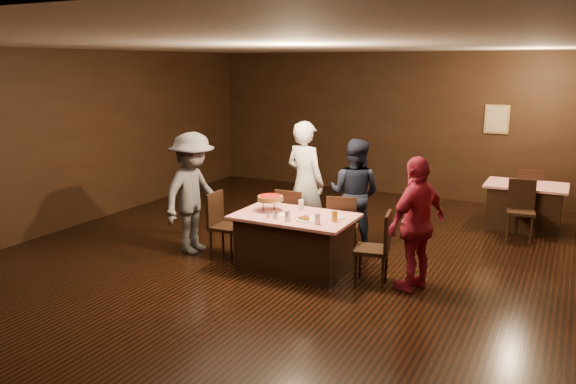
% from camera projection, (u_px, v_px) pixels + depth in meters
% --- Properties ---
extents(room, '(10.00, 10.04, 3.02)m').
position_uv_depth(room, '(276.00, 111.00, 7.50)').
color(room, black).
rests_on(room, ground).
extents(main_table, '(1.60, 1.00, 0.77)m').
position_uv_depth(main_table, '(295.00, 242.00, 7.64)').
color(main_table, '#B90C11').
rests_on(main_table, ground).
extents(back_table, '(1.30, 0.90, 0.77)m').
position_uv_depth(back_table, '(524.00, 206.00, 9.56)').
color(back_table, '#A40A13').
rests_on(back_table, ground).
extents(chair_far_left, '(0.44, 0.44, 0.95)m').
position_uv_depth(chair_far_left, '(293.00, 219.00, 8.44)').
color(chair_far_left, black).
rests_on(chair_far_left, ground).
extents(chair_far_right, '(0.51, 0.51, 0.95)m').
position_uv_depth(chair_far_right, '(343.00, 226.00, 8.09)').
color(chair_far_right, black).
rests_on(chair_far_right, ground).
extents(chair_end_left, '(0.44, 0.44, 0.95)m').
position_uv_depth(chair_end_left, '(227.00, 225.00, 8.11)').
color(chair_end_left, black).
rests_on(chair_end_left, ground).
extents(chair_end_right, '(0.49, 0.49, 0.95)m').
position_uv_depth(chair_end_right, '(372.00, 248.00, 7.12)').
color(chair_end_right, black).
rests_on(chair_end_right, ground).
extents(chair_back_near, '(0.47, 0.47, 0.95)m').
position_uv_depth(chair_back_near, '(521.00, 211.00, 8.93)').
color(chair_back_near, black).
rests_on(chair_back_near, ground).
extents(chair_back_far, '(0.47, 0.47, 0.95)m').
position_uv_depth(chair_back_far, '(528.00, 194.00, 10.05)').
color(chair_back_far, black).
rests_on(chair_back_far, ground).
extents(diner_white_jacket, '(0.80, 0.63, 1.91)m').
position_uv_depth(diner_white_jacket, '(305.00, 182.00, 8.71)').
color(diner_white_jacket, silver).
rests_on(diner_white_jacket, ground).
extents(diner_navy_hoodie, '(0.82, 0.65, 1.67)m').
position_uv_depth(diner_navy_hoodie, '(354.00, 194.00, 8.48)').
color(diner_navy_hoodie, black).
rests_on(diner_navy_hoodie, ground).
extents(diner_grey_knit, '(0.72, 1.19, 1.79)m').
position_uv_depth(diner_grey_knit, '(193.00, 193.00, 8.25)').
color(diner_grey_knit, '#545559').
rests_on(diner_grey_knit, ground).
extents(diner_red_shirt, '(0.77, 1.07, 1.68)m').
position_uv_depth(diner_red_shirt, '(417.00, 224.00, 6.87)').
color(diner_red_shirt, '#A11E38').
rests_on(diner_red_shirt, ground).
extents(pizza_stand, '(0.38, 0.38, 0.22)m').
position_uv_depth(pizza_stand, '(270.00, 198.00, 7.73)').
color(pizza_stand, black).
rests_on(pizza_stand, main_table).
extents(plate_with_slice, '(0.25, 0.25, 0.06)m').
position_uv_depth(plate_with_slice, '(306.00, 219.00, 7.28)').
color(plate_with_slice, white).
rests_on(plate_with_slice, main_table).
extents(plate_empty, '(0.25, 0.25, 0.01)m').
position_uv_depth(plate_empty, '(337.00, 217.00, 7.43)').
color(plate_empty, white).
rests_on(plate_empty, main_table).
extents(glass_front_left, '(0.08, 0.08, 0.14)m').
position_uv_depth(glass_front_left, '(288.00, 216.00, 7.25)').
color(glass_front_left, silver).
rests_on(glass_front_left, main_table).
extents(glass_front_right, '(0.08, 0.08, 0.14)m').
position_uv_depth(glass_front_right, '(317.00, 219.00, 7.12)').
color(glass_front_right, silver).
rests_on(glass_front_right, main_table).
extents(glass_amber, '(0.08, 0.08, 0.14)m').
position_uv_depth(glass_amber, '(334.00, 216.00, 7.22)').
color(glass_amber, '#BF7F26').
rests_on(glass_amber, main_table).
extents(glass_back, '(0.08, 0.08, 0.14)m').
position_uv_depth(glass_back, '(301.00, 205.00, 7.82)').
color(glass_back, silver).
rests_on(glass_back, main_table).
extents(condiments, '(0.17, 0.10, 0.09)m').
position_uv_depth(condiments, '(273.00, 215.00, 7.37)').
color(condiments, silver).
rests_on(condiments, main_table).
extents(napkin_center, '(0.19, 0.19, 0.01)m').
position_uv_depth(napkin_center, '(315.00, 218.00, 7.42)').
color(napkin_center, white).
rests_on(napkin_center, main_table).
extents(napkin_left, '(0.21, 0.21, 0.01)m').
position_uv_depth(napkin_left, '(283.00, 214.00, 7.57)').
color(napkin_left, white).
rests_on(napkin_left, main_table).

